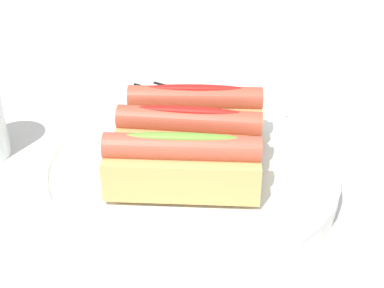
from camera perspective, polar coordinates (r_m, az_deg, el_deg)
The scene contains 7 objects.
ground_plane at distance 0.61m, azimuth -0.19°, elevation -3.72°, with size 2.40×2.40×0.00m, color beige.
serving_bowl at distance 0.59m, azimuth -0.00°, elevation -2.87°, with size 0.32×0.32×0.03m.
hotdog_front at distance 0.62m, azimuth 0.54°, elevation 3.19°, with size 0.15×0.06×0.06m.
hotdog_back at distance 0.57m, azimuth -0.00°, elevation 0.68°, with size 0.15×0.05×0.06m.
hotdog_side at distance 0.53m, azimuth -0.64°, elevation -2.28°, with size 0.15×0.06×0.06m.
chopstick_near at distance 0.78m, azimuth 0.32°, elevation 4.56°, with size 0.01×0.01×0.22m, color black.
chopstick_far at distance 0.79m, azimuth 2.59°, elevation 4.82°, with size 0.01×0.01×0.22m, color black.
Camera 1 is at (-0.06, 0.50, 0.34)m, focal length 51.03 mm.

